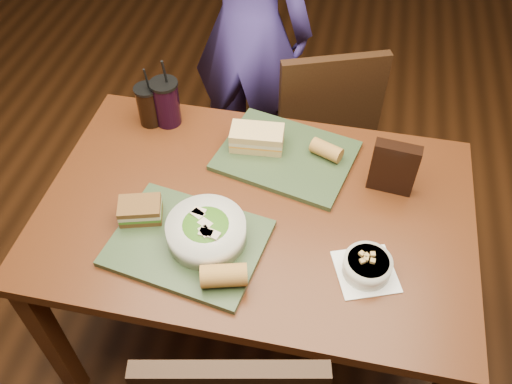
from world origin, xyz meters
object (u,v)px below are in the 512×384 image
(soup_bowl, at_px, (367,266))
(baguette_near, at_px, (224,276))
(dining_table, at_px, (256,226))
(cup_berry, at_px, (166,102))
(tray_far, at_px, (286,156))
(cup_cola, at_px, (149,105))
(tray_near, at_px, (188,243))
(chip_bag, at_px, (394,168))
(sandwich_near, at_px, (140,210))
(chair_far, at_px, (329,128))
(baguette_far, at_px, (326,150))
(diner, at_px, (249,27))
(sandwich_far, at_px, (257,138))
(salad_bowl, at_px, (206,230))

(soup_bowl, bearing_deg, baguette_near, -161.84)
(dining_table, xyz_separation_m, cup_berry, (-0.38, 0.32, 0.18))
(tray_far, distance_m, cup_cola, 0.50)
(tray_near, xyz_separation_m, baguette_near, (0.13, -0.11, 0.04))
(baguette_near, distance_m, cup_berry, 0.71)
(soup_bowl, xyz_separation_m, chip_bag, (0.05, 0.33, 0.06))
(sandwich_near, relative_size, cup_berry, 0.54)
(chair_far, xyz_separation_m, tray_near, (-0.33, -0.86, 0.25))
(cup_cola, bearing_deg, tray_far, -9.32)
(dining_table, xyz_separation_m, tray_far, (0.05, 0.23, 0.10))
(tray_near, height_order, baguette_near, baguette_near)
(cup_cola, height_order, cup_berry, cup_berry)
(chair_far, distance_m, baguette_far, 0.52)
(diner, height_order, sandwich_near, diner)
(chair_far, xyz_separation_m, sandwich_far, (-0.21, -0.44, 0.29))
(salad_bowl, bearing_deg, baguette_far, 54.26)
(tray_near, distance_m, cup_cola, 0.56)
(tray_near, xyz_separation_m, tray_far, (0.21, 0.41, 0.00))
(diner, height_order, soup_bowl, diner)
(diner, distance_m, tray_far, 0.78)
(tray_near, relative_size, soup_bowl, 2.04)
(chair_far, bearing_deg, tray_far, -103.85)
(salad_bowl, distance_m, cup_cola, 0.57)
(tray_far, relative_size, cup_berry, 1.62)
(soup_bowl, bearing_deg, tray_far, 126.09)
(baguette_far, relative_size, chip_bag, 0.57)
(sandwich_near, distance_m, baguette_near, 0.34)
(chip_bag, bearing_deg, diner, 133.89)
(salad_bowl, height_order, baguette_far, salad_bowl)
(chair_far, xyz_separation_m, baguette_far, (0.02, -0.44, 0.29))
(diner, height_order, baguette_near, diner)
(baguette_far, relative_size, cup_cola, 0.45)
(sandwich_far, xyz_separation_m, baguette_far, (0.23, -0.00, -0.01))
(dining_table, distance_m, sandwich_far, 0.29)
(soup_bowl, height_order, baguette_far, baguette_far)
(sandwich_far, xyz_separation_m, chip_bag, (0.44, -0.09, 0.04))
(cup_berry, bearing_deg, tray_near, -66.45)
(sandwich_far, height_order, baguette_far, sandwich_far)
(baguette_far, bearing_deg, soup_bowl, -68.64)
(chair_far, height_order, baguette_far, chair_far)
(chair_far, relative_size, diner, 0.60)
(dining_table, distance_m, chair_far, 0.72)
(dining_table, height_order, tray_far, tray_far)
(tray_near, bearing_deg, chip_bag, 31.63)
(sandwich_far, distance_m, baguette_near, 0.53)
(tray_far, relative_size, salad_bowl, 1.88)
(diner, xyz_separation_m, tray_far, (0.28, -0.72, -0.00))
(chair_far, bearing_deg, soup_bowl, -78.29)
(tray_near, xyz_separation_m, baguette_far, (0.34, 0.42, 0.03))
(baguette_near, distance_m, baguette_far, 0.57)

